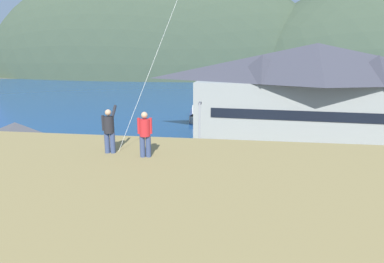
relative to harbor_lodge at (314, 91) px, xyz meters
name	(u,v)px	position (x,y,z in m)	size (l,w,h in m)	color
ground_plane	(174,219)	(-12.99, -22.18, -6.35)	(600.00, 600.00, 0.00)	#66604C
parking_lot_pad	(186,190)	(-12.99, -17.18, -6.30)	(40.00, 20.00, 0.10)	gray
bay_water	(223,98)	(-12.99, 37.82, -6.33)	(360.00, 84.00, 0.03)	navy
far_hill_west_ridge	(150,77)	(-46.64, 97.24, -6.35)	(146.43, 46.09, 89.83)	#3D4C38
harbor_lodge	(314,91)	(0.00, 0.00, 0.00)	(30.21, 12.80, 11.97)	#999E99
storage_shed_near_lot	(18,150)	(-27.98, -16.66, -3.69)	(6.12, 5.54, 5.14)	#474C56
wharf_dock	(220,116)	(-12.05, 13.42, -6.00)	(3.20, 14.75, 0.70)	#70604C
moored_boat_wharfside	(199,116)	(-15.39, 11.16, -5.63)	(2.39, 6.42, 2.16)	#A8A399
moored_boat_outer_mooring	(241,117)	(-8.56, 11.29, -5.63)	(2.65, 7.24, 2.16)	#A8A399
moored_boat_inner_slip	(198,114)	(-15.74, 12.63, -5.63)	(3.60, 8.61, 2.16)	navy
parked_car_mid_row_far	(188,170)	(-13.10, -15.41, -5.28)	(4.29, 2.24, 1.82)	black
parked_car_mid_row_near	(317,182)	(-2.56, -16.58, -5.28)	(4.32, 2.30, 1.82)	black
parked_car_front_row_end	(125,192)	(-16.95, -20.51, -5.28)	(4.25, 2.15, 1.82)	#9EA3A8
parked_car_front_row_silver	(238,204)	(-8.72, -21.36, -5.28)	(4.25, 2.15, 1.82)	silver
parked_car_corner_spot	(54,191)	(-22.24, -21.12, -5.28)	(4.33, 2.32, 1.82)	slate
parking_light_pole	(200,130)	(-12.53, -11.62, -2.57)	(0.24, 0.78, 6.31)	#ADADB2
person_kite_flyer	(109,129)	(-13.80, -30.57, 1.87)	(0.52, 0.68, 1.86)	#384770
person_companion	(145,133)	(-12.27, -30.87, 1.85)	(0.54, 0.40, 1.74)	#384770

